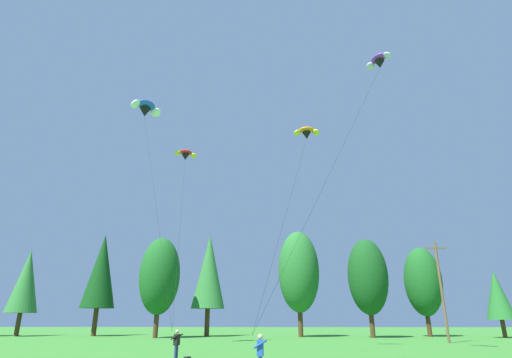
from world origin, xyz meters
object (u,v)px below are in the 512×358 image
object	(u,v)px
parafoil_kite_high_blue_white	(146,108)
parafoil_kite_far_red_yellow	(186,155)
kite_flyer_near	(177,342)
kite_flyer_mid	(260,352)
parafoil_kite_low_orange	(307,133)
parafoil_kite_mid_purple	(379,61)
utility_pole	(441,288)

from	to	relation	value
parafoil_kite_high_blue_white	parafoil_kite_far_red_yellow	distance (m)	6.33
kite_flyer_near	kite_flyer_mid	bearing A→B (deg)	-54.37
parafoil_kite_high_blue_white	parafoil_kite_far_red_yellow	bearing A→B (deg)	41.08
kite_flyer_mid	parafoil_kite_low_orange	world-z (taller)	parafoil_kite_low_orange
kite_flyer_mid	parafoil_kite_far_red_yellow	distance (m)	29.62
kite_flyer_mid	parafoil_kite_far_red_yellow	bearing A→B (deg)	111.19
kite_flyer_mid	parafoil_kite_far_red_yellow	size ratio (longest dim) A/B	0.09
parafoil_kite_far_red_yellow	parafoil_kite_mid_purple	bearing A→B (deg)	-32.09
parafoil_kite_mid_purple	kite_flyer_mid	bearing A→B (deg)	-132.76
utility_pole	parafoil_kite_high_blue_white	size ratio (longest dim) A/B	0.45
kite_flyer_near	parafoil_kite_low_orange	bearing A→B (deg)	42.12
parafoil_kite_far_red_yellow	parafoil_kite_low_orange	size ratio (longest dim) A/B	1.05
utility_pole	kite_flyer_mid	xyz separation A→B (m)	(-18.17, -25.33, -4.26)
kite_flyer_mid	parafoil_kite_high_blue_white	bearing A→B (deg)	123.30
kite_flyer_mid	kite_flyer_near	bearing A→B (deg)	125.63
parafoil_kite_high_blue_white	parafoil_kite_far_red_yellow	size ratio (longest dim) A/B	1.23
utility_pole	parafoil_kite_high_blue_white	distance (m)	35.82
parafoil_kite_high_blue_white	utility_pole	bearing A→B (deg)	12.43
parafoil_kite_high_blue_white	parafoil_kite_mid_purple	size ratio (longest dim) A/B	1.04
utility_pole	parafoil_kite_low_orange	size ratio (longest dim) A/B	0.58
kite_flyer_near	parafoil_kite_mid_purple	bearing A→B (deg)	13.39
utility_pole	kite_flyer_near	xyz separation A→B (m)	(-23.18, -18.34, -4.26)
kite_flyer_near	parafoil_kite_far_red_yellow	world-z (taller)	parafoil_kite_far_red_yellow
parafoil_kite_mid_purple	parafoil_kite_high_blue_white	bearing A→B (deg)	159.65
kite_flyer_mid	parafoil_kite_mid_purple	bearing A→B (deg)	47.24
kite_flyer_near	parafoil_kite_high_blue_white	distance (m)	25.88
kite_flyer_near	parafoil_kite_low_orange	size ratio (longest dim) A/B	0.10
kite_flyer_mid	parafoil_kite_mid_purple	size ratio (longest dim) A/B	0.08
parafoil_kite_mid_purple	parafoil_kite_low_orange	world-z (taller)	parafoil_kite_mid_purple
parafoil_kite_low_orange	parafoil_kite_far_red_yellow	bearing A→B (deg)	151.28
kite_flyer_mid	parafoil_kite_high_blue_white	world-z (taller)	parafoil_kite_high_blue_white
utility_pole	parafoil_kite_high_blue_white	xyz separation A→B (m)	(-30.41, -6.70, 17.69)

